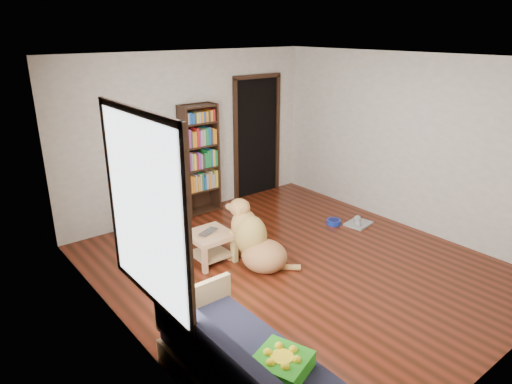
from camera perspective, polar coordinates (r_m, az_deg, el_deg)
ground at (r=6.03m, az=4.93°, el=-9.15°), size 5.00×5.00×0.00m
ceiling at (r=5.29m, az=5.78°, el=16.31°), size 5.00×5.00×0.00m
wall_back at (r=7.46m, az=-8.16°, el=7.14°), size 4.50×0.00×4.50m
wall_left at (r=4.36m, az=-16.62°, el=-2.82°), size 0.00×5.00×5.00m
wall_right at (r=7.22m, az=18.40°, el=5.89°), size 0.00×5.00×5.00m
green_cushion at (r=3.75m, az=3.25°, el=-20.63°), size 0.51×0.51×0.13m
laptop at (r=5.96m, az=-5.67°, el=-5.11°), size 0.36×0.30×0.02m
dog_bowl at (r=7.28m, az=9.68°, el=-3.72°), size 0.22×0.22×0.08m
grey_rag at (r=7.36m, az=12.68°, el=-3.88°), size 0.45×0.38×0.03m
window at (r=3.86m, az=-13.80°, el=-2.32°), size 0.03×1.46×1.70m
doorway at (r=8.23m, az=0.11°, el=7.24°), size 1.03×0.05×2.19m
tv_stand at (r=7.15m, az=-12.91°, el=-2.40°), size 0.90×0.45×0.50m
crt_tv at (r=7.01m, az=-13.29°, el=1.24°), size 0.55×0.52×0.58m
bookshelf at (r=7.43m, az=-7.10°, el=4.74°), size 0.60×0.30×1.80m
sofa at (r=4.01m, az=-1.35°, el=-21.61°), size 0.80×1.80×0.80m
coffee_table at (r=6.04m, az=-5.78°, el=-6.15°), size 0.55×0.55×0.40m
dog at (r=5.89m, az=-0.15°, el=-6.23°), size 0.69×1.00×0.89m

